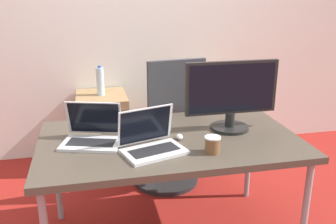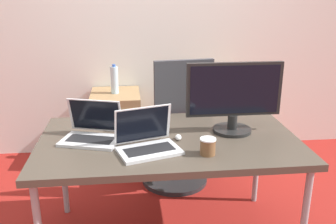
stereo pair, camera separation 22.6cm
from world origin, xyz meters
name	(u,v)px [view 1 (the left image)]	position (x,y,z in m)	size (l,w,h in m)	color
wall_back	(134,20)	(0.00, 1.53, 1.30)	(10.00, 0.05, 2.60)	silver
desk	(170,145)	(0.00, 0.00, 0.68)	(1.56, 0.91, 0.73)	#473D33
office_chair	(168,138)	(0.15, 0.71, 0.42)	(0.56, 0.58, 1.10)	#232326
cabinet_left	(103,130)	(-0.36, 1.24, 0.34)	(0.45, 0.51, 0.67)	#99754C
cabinet_right	(206,122)	(0.65, 1.24, 0.34)	(0.45, 0.51, 0.67)	#99754C
water_bottle	(100,81)	(-0.36, 1.25, 0.80)	(0.07, 0.07, 0.27)	silver
laptop_left	(92,135)	(-0.46, 0.03, 0.77)	(0.38, 0.35, 0.23)	silver
laptop_right	(151,142)	(-0.14, -0.16, 0.77)	(0.38, 0.34, 0.23)	silver
monitor	(231,95)	(0.41, 0.06, 0.95)	(0.59, 0.24, 0.44)	black
mouse	(180,137)	(0.05, -0.04, 0.74)	(0.04, 0.06, 0.03)	silver
coffee_cup_white	(160,127)	(-0.04, 0.08, 0.77)	(0.08, 0.08, 0.09)	white
coffee_cup_brown	(213,145)	(0.18, -0.26, 0.77)	(0.09, 0.09, 0.09)	brown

